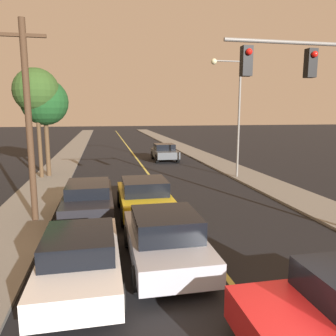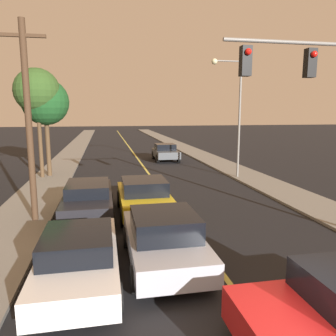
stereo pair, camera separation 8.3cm
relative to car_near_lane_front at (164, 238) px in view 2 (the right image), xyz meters
name	(u,v)px [view 2 (the right image)]	position (x,y,z in m)	size (l,w,h in m)	color
road_surface	(129,147)	(1.44, 31.57, -0.78)	(10.27, 80.00, 0.01)	black
sidewalk_left	(76,148)	(-4.95, 31.57, -0.73)	(2.50, 80.00, 0.12)	gray
sidewalk_right	(180,146)	(7.82, 31.57, -0.73)	(2.50, 80.00, 0.12)	gray
car_near_lane_front	(164,238)	(0.00, 0.00, 0.00)	(2.09, 4.39, 1.55)	#A5A8B2
car_near_lane_second	(144,196)	(0.00, 4.62, 0.02)	(2.12, 4.34, 1.56)	gold
car_outer_lane_front	(79,256)	(-2.26, -0.66, -0.05)	(1.99, 4.55, 1.41)	white
car_outer_lane_second	(89,199)	(-2.26, 4.75, -0.02)	(2.00, 4.99, 1.49)	black
car_far_oncoming	(165,152)	(3.75, 19.85, -0.01)	(2.05, 3.95, 1.50)	#474C51
traffic_signal_mast	(319,96)	(5.41, 1.25, 4.01)	(5.00, 0.42, 6.56)	slate
streetlamp_right	(233,103)	(6.47, 11.18, 4.06)	(2.00, 0.36, 7.39)	slate
utility_pole_left	(28,119)	(-4.30, 4.50, 3.22)	(1.60, 0.24, 7.45)	#422D1E
tree_left_near	(45,102)	(-5.19, 13.90, 4.11)	(2.97, 2.97, 6.29)	#4C3823
tree_left_far	(37,91)	(-5.56, 13.42, 4.75)	(2.80, 2.80, 6.86)	#4C3823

